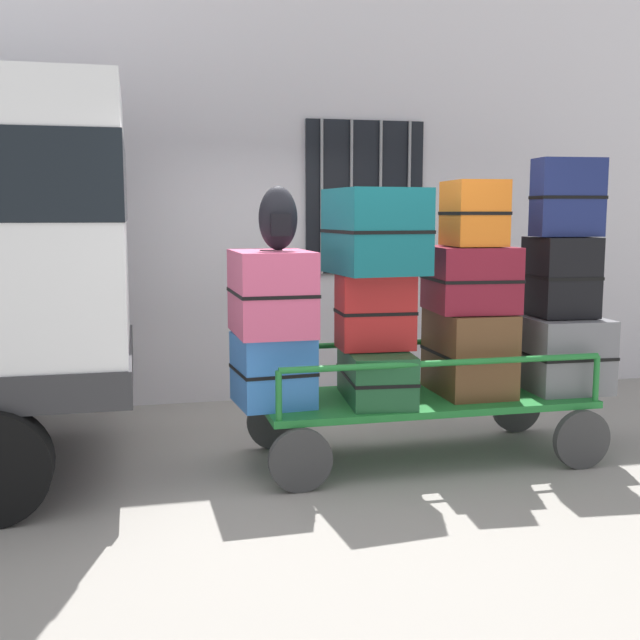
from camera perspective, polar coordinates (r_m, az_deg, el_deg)
ground_plane at (r=5.93m, az=0.61°, el=-10.31°), size 40.00×40.00×0.00m
building_wall at (r=7.85m, az=-3.38°, el=12.57°), size 12.00×0.38×5.00m
luggage_cart at (r=5.96m, az=7.47°, el=-6.37°), size 2.52×1.06×0.48m
cart_railing at (r=5.87m, az=7.54°, el=-2.69°), size 2.40×0.92×0.36m
suitcase_left_bottom at (r=5.59m, az=-3.47°, el=-3.64°), size 0.57×0.61×0.51m
suitcase_left_middle at (r=5.54m, az=-3.57°, el=2.03°), size 0.55×0.76×0.60m
suitcase_midleft_bottom at (r=5.74m, az=4.10°, el=-4.02°), size 0.53×0.86×0.38m
suitcase_midleft_middle at (r=5.70m, az=4.04°, el=0.62°), size 0.56×0.39×0.55m
suitcase_midleft_top at (r=5.66m, az=4.09°, el=6.48°), size 0.67×0.76×0.62m
suitcase_center_bottom at (r=6.04m, az=10.82°, el=-2.34°), size 0.52×0.71×0.63m
suitcase_center_middle at (r=5.97m, az=10.92°, el=2.98°), size 0.65×0.69×0.49m
suitcase_center_top at (r=5.93m, az=11.17°, el=7.66°), size 0.43×0.56×0.48m
suitcase_midright_bottom at (r=6.38m, az=17.05°, el=-2.27°), size 0.62×0.75×0.57m
suitcase_midright_middle at (r=6.33m, az=17.17°, el=3.05°), size 0.48×0.53×0.62m
suitcase_midright_top at (r=6.26m, az=17.64°, el=8.53°), size 0.53×0.32×0.59m
backpack at (r=5.44m, az=-3.07°, el=7.41°), size 0.27×0.22×0.44m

